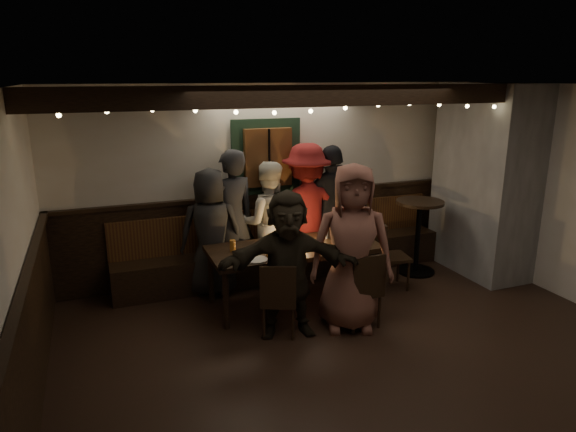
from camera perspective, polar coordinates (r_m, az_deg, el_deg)
name	(u,v)px	position (r m, az deg, el deg)	size (l,w,h in m)	color
room	(387,208)	(6.60, 10.99, 0.88)	(6.02, 5.01, 2.62)	black
dining_table	(294,251)	(6.14, 0.66, -3.95)	(2.03, 0.87, 0.88)	black
chair_near_left	(278,296)	(5.43, -1.07, -8.89)	(0.49, 0.49, 0.83)	black
chair_near_right	(364,286)	(5.67, 8.45, -7.75)	(0.40, 0.40, 0.87)	black
chair_end	(386,251)	(6.75, 10.86, -3.84)	(0.47, 0.47, 0.90)	black
high_top	(418,228)	(7.34, 14.28, -1.25)	(0.65, 0.65, 1.04)	black
person_a	(211,232)	(6.47, -8.54, -1.79)	(0.79, 0.51, 1.61)	#242425
person_b	(232,220)	(6.60, -6.26, -0.42)	(0.66, 0.44, 1.82)	#252629
person_c	(268,223)	(6.77, -2.26, -0.74)	(0.79, 0.62, 1.63)	beige
person_d	(306,212)	(6.92, 2.05, 0.50)	(1.19, 0.68, 1.84)	#601213
person_e	(333,211)	(7.03, 5.00, 0.54)	(1.06, 0.44, 1.81)	black
person_f	(288,264)	(5.39, -0.04, -5.37)	(1.46, 0.47, 1.58)	black
person_g	(351,248)	(5.52, 7.06, -3.56)	(0.89, 0.58, 1.83)	brown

